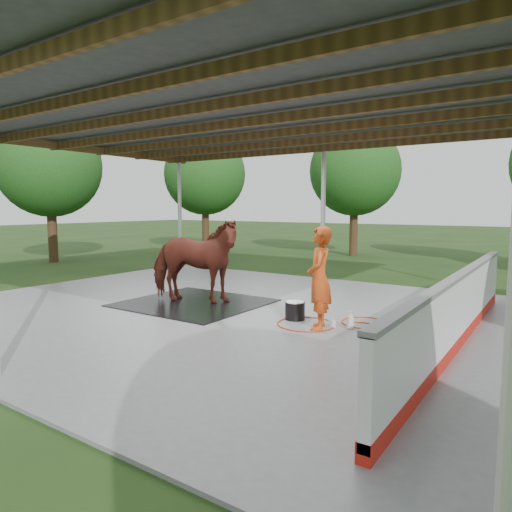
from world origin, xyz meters
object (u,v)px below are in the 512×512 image
Objects in this scene: dasher_board at (459,312)px; handler at (319,278)px; horse at (194,261)px; wash_bucket at (295,310)px.

dasher_board is 2.28m from handler.
handler is at bearing -172.01° from dasher_board.
horse reaches higher than dasher_board.
handler is at bearing -115.02° from horse.
horse is 1.22× the size of handler.
dasher_board reaches higher than wash_bucket.
handler is 4.79× the size of wash_bucket.
handler is (3.29, -0.40, -0.05)m from horse.
dasher_board is at bearing 74.42° from handler.
wash_bucket is (2.60, -0.02, -0.78)m from horse.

